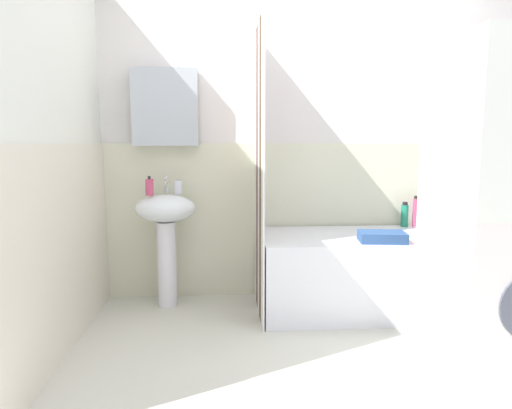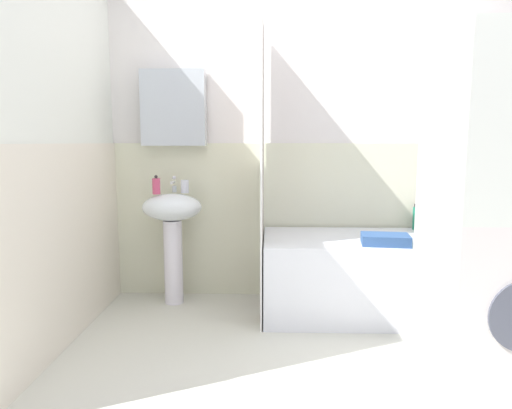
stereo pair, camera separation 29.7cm
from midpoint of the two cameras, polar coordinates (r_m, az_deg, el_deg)
name	(u,v)px [view 1 (the left image)]	position (r m, az deg, el deg)	size (l,w,h in m)	color
ground_plane	(343,372)	(2.63, 7.50, -20.13)	(4.80, 5.60, 0.04)	silver
wall_back_tiled	(297,151)	(3.56, 2.73, 6.69)	(3.60, 0.18, 2.40)	silver
wall_left_tiled	(55,159)	(2.83, -26.72, 5.15)	(0.07, 1.81, 2.40)	silver
sink	(166,225)	(3.40, -13.69, -2.53)	(0.44, 0.34, 0.83)	white
faucet	(166,185)	(3.44, -13.62, 2.35)	(0.03, 0.12, 0.12)	silver
soap_dispenser	(149,187)	(3.35, -15.70, 2.12)	(0.06, 0.06, 0.14)	#C6456A
toothbrush_cup	(178,187)	(3.40, -12.20, 2.12)	(0.06, 0.06, 0.10)	silver
bathtub	(361,272)	(3.37, 10.59, -8.37)	(1.45, 0.72, 0.55)	white
shower_curtain	(259,173)	(3.14, -2.29, 4.01)	(0.01, 0.72, 2.00)	white
conditioner_bottle	(429,216)	(3.77, 18.81, -1.39)	(0.05, 0.05, 0.17)	#2B56A3
body_wash_bottle	(415,212)	(3.72, 17.22, -0.90)	(0.04, 0.04, 0.24)	#CD456F
shampoo_bottle	(405,215)	(3.69, 15.96, -1.30)	(0.06, 0.06, 0.19)	#1D7B5C
towel_folded	(382,237)	(3.10, 12.91, -3.99)	(0.30, 0.20, 0.07)	#2D4E83
washer_dryer_stack	(499,212)	(2.55, 25.26, -0.89)	(0.59, 0.63, 1.71)	silver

